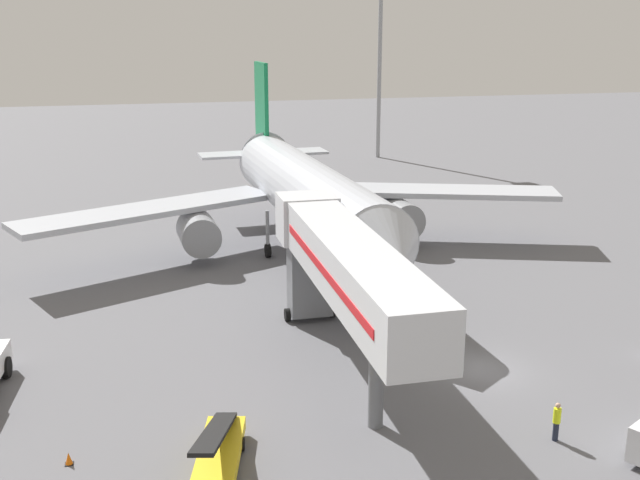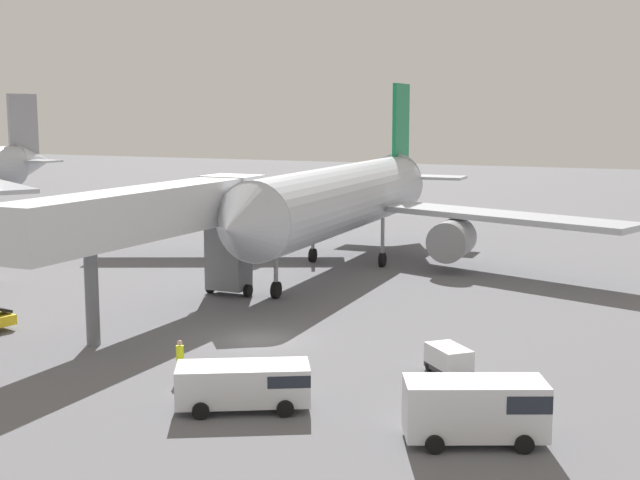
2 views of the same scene
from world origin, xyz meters
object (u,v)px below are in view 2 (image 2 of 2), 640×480
(airplane_at_gate, at_px, (345,200))
(service_van_far_left, at_px, (247,383))
(baggage_cart_near_right, at_px, (449,359))
(jet_bridge, at_px, (161,217))
(ground_crew_worker_foreground, at_px, (180,359))
(service_van_mid_left, at_px, (479,408))

(airplane_at_gate, relative_size, service_van_far_left, 7.75)
(airplane_at_gate, relative_size, baggage_cart_near_right, 16.98)
(jet_bridge, xyz_separation_m, ground_crew_worker_foreground, (7.25, -9.30, -4.96))
(service_van_far_left, bearing_deg, service_van_mid_left, 1.77)
(airplane_at_gate, relative_size, ground_crew_worker_foreground, 24.29)
(jet_bridge, xyz_separation_m, service_van_far_left, (11.86, -11.45, -4.86))
(airplane_at_gate, distance_m, service_van_mid_left, 36.85)
(baggage_cart_near_right, relative_size, ground_crew_worker_foreground, 1.43)
(service_van_mid_left, distance_m, service_van_far_left, 9.38)
(airplane_at_gate, height_order, baggage_cart_near_right, airplane_at_gate)
(airplane_at_gate, bearing_deg, ground_crew_worker_foreground, -81.44)
(service_van_mid_left, xyz_separation_m, baggage_cart_near_right, (-3.26, 7.50, -0.58))
(airplane_at_gate, height_order, ground_crew_worker_foreground, airplane_at_gate)
(airplane_at_gate, xyz_separation_m, service_van_mid_left, (18.46, -31.66, -3.82))
(service_van_far_left, bearing_deg, airplane_at_gate, 105.88)
(baggage_cart_near_right, xyz_separation_m, ground_crew_worker_foreground, (-10.72, -5.64, 0.22))
(jet_bridge, distance_m, service_van_mid_left, 24.42)
(service_van_mid_left, relative_size, ground_crew_worker_foreground, 3.02)
(airplane_at_gate, height_order, jet_bridge, airplane_at_gate)
(airplane_at_gate, relative_size, jet_bridge, 2.06)
(service_van_far_left, xyz_separation_m, baggage_cart_near_right, (6.11, 7.79, -0.33))
(jet_bridge, distance_m, ground_crew_worker_foreground, 12.80)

